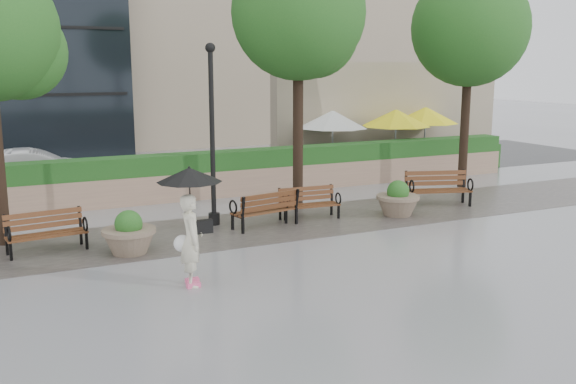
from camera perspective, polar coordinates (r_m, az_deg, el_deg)
name	(u,v)px	position (r m, az deg, el deg)	size (l,w,h in m)	color
ground	(274,265)	(12.73, -1.22, -6.54)	(100.00, 100.00, 0.00)	gray
cobble_strip	(223,230)	(15.41, -5.82, -3.42)	(28.00, 3.20, 0.01)	#383330
hedge_wall	(176,177)	(19.00, -9.95, 1.29)	(24.00, 0.80, 1.35)	tan
cafe_wall	(390,114)	(25.62, 9.04, 6.85)	(10.00, 0.60, 4.00)	tan
cafe_hedge	(412,161)	(23.72, 10.93, 2.68)	(8.00, 0.50, 0.90)	#174718
asphalt_street	(145,178)	(22.94, -12.61, 1.20)	(40.00, 7.00, 0.00)	black
bench_1	(47,241)	(14.43, -20.62, -4.08)	(1.66, 0.82, 0.86)	brown
bench_2	(265,217)	(15.60, -2.04, -2.21)	(1.74, 0.95, 0.89)	brown
bench_3	(309,210)	(16.40, 1.91, -1.62)	(1.57, 0.71, 0.82)	brown
bench_4	(438,196)	(18.46, 13.17, -0.33)	(1.90, 1.21, 0.96)	brown
planter_left	(129,237)	(13.80, -13.93, -3.89)	(1.11, 1.11, 0.93)	#7F6B56
planter_right	(398,202)	(17.01, 9.73, -0.87)	(1.12, 1.12, 0.94)	#7F6B56
lamppost	(212,147)	(15.64, -6.73, 4.04)	(0.28, 0.28, 4.40)	black
tree_1	(302,18)	(17.64, 1.27, 15.18)	(3.63, 3.56, 7.02)	black
tree_2	(472,32)	(21.45, 16.03, 13.47)	(3.69, 3.64, 6.84)	black
patio_umb_white	(333,120)	(22.84, 4.00, 6.43)	(2.50, 2.50, 2.30)	black
patio_umb_yellow_a	(396,118)	(23.73, 9.58, 6.48)	(2.50, 2.50, 2.30)	black
patio_umb_yellow_b	(426,116)	(25.26, 12.13, 6.66)	(2.50, 2.50, 2.30)	black
car_right	(34,170)	(21.67, -21.65, 1.83)	(1.37, 3.93, 1.30)	silver
pedestrian	(190,215)	(11.44, -8.67, -2.01)	(1.15, 1.15, 2.12)	beige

